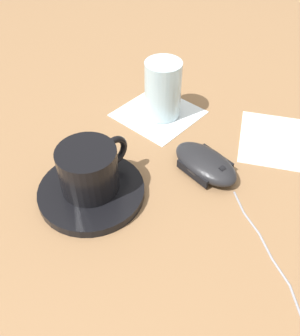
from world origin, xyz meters
The scene contains 8 objects.
ground_plane centered at (0.00, 0.00, 0.00)m, with size 3.00×3.00×0.00m, color olive.
saucer centered at (-0.11, 0.11, 0.01)m, with size 0.15×0.15×0.01m, color black.
coffee_cup centered at (-0.11, 0.11, 0.05)m, with size 0.11×0.08×0.07m.
computer_mouse centered at (0.01, -0.02, 0.02)m, with size 0.10×0.13×0.03m.
mouse_cable centered at (-0.10, -0.15, 0.00)m, with size 0.19×0.14×0.00m.
napkin_under_glass centered at (0.11, 0.11, 0.00)m, with size 0.13×0.13×0.00m, color white.
drinking_glass centered at (0.11, 0.11, 0.05)m, with size 0.06×0.06×0.10m, color silver.
napkin_spare centered at (0.14, -0.11, 0.00)m, with size 0.14×0.14×0.00m, color silver.
Camera 1 is at (-0.40, -0.13, 0.41)m, focal length 40.00 mm.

